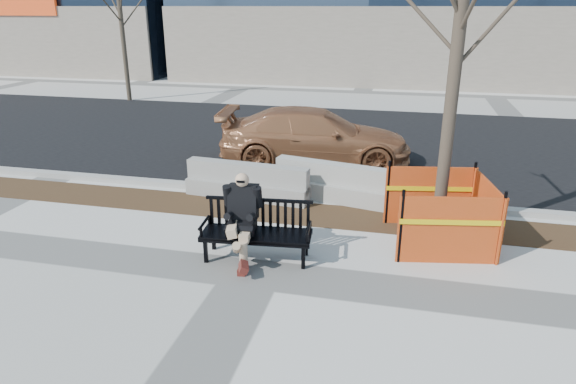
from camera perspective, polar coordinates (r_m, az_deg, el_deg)
name	(u,v)px	position (r m, az deg, el deg)	size (l,w,h in m)	color
ground	(253,273)	(8.21, -3.94, -9.13)	(120.00, 120.00, 0.00)	beige
mulch_strip	(290,212)	(10.47, 0.18, -2.31)	(40.00, 1.20, 0.02)	#47301C
asphalt_street	(333,140)	(16.28, 5.10, 5.87)	(60.00, 10.40, 0.01)	black
curb	(299,194)	(11.31, 1.26, -0.26)	(60.00, 0.25, 0.12)	#9E9B93
bench	(257,258)	(8.66, -3.51, -7.46)	(1.87, 0.67, 1.00)	black
seated_man	(243,256)	(8.75, -5.06, -7.19)	(0.63, 1.06, 1.48)	black
tree_fence	(436,242)	(9.60, 16.29, -5.40)	(2.55, 2.55, 6.39)	#E14E1F
sedan	(315,163)	(13.83, 3.00, 3.30)	(2.06, 5.07, 1.47)	#9C603A
jersey_barrier_left	(248,198)	(11.32, -4.55, -0.63)	(2.79, 0.56, 0.80)	gray
jersey_barrier_right	(339,200)	(11.18, 5.74, -0.95)	(2.93, 0.59, 0.84)	#A09E96
far_tree_left	(130,100)	(24.40, -17.40, 9.84)	(2.25, 2.25, 6.06)	#4D4132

